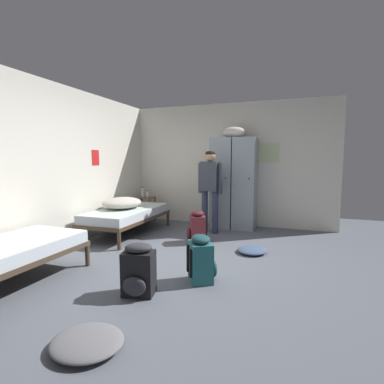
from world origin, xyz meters
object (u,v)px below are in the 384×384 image
bed_left_rear (128,214)px  backpack_maroon (197,227)px  water_bottle (143,192)px  shelf_unit (145,206)px  clothes_pile_denim (252,250)px  backpack_teal (201,259)px  clothes_pile_grey (87,342)px  bedding_heap (122,203)px  backpack_black (138,271)px  person_traveler (210,184)px  lotion_bottle (147,194)px  locker_bank (234,181)px

bed_left_rear → backpack_maroon: size_ratio=3.45×
water_bottle → shelf_unit: bearing=-14.0°
clothes_pile_denim → backpack_teal: bearing=-107.6°
backpack_teal → clothes_pile_grey: backpack_teal is taller
bed_left_rear → backpack_maroon: bearing=-3.1°
clothes_pile_grey → bedding_heap: bearing=118.9°
clothes_pile_grey → backpack_black: bearing=95.5°
person_traveler → clothes_pile_grey: bearing=-87.9°
water_bottle → lotion_bottle: 0.16m
locker_bank → shelf_unit: size_ratio=3.63×
locker_bank → person_traveler: 0.68m
shelf_unit → backpack_maroon: (1.67, -1.23, -0.09)m
backpack_black → bedding_heap: bearing=126.6°
locker_bank → water_bottle: (-2.10, -0.04, -0.30)m
locker_bank → bed_left_rear: size_ratio=1.09×
clothes_pile_denim → shelf_unit: bearing=150.5°
bedding_heap → water_bottle: 1.19m
backpack_maroon → backpack_teal: (0.58, -1.53, 0.00)m
bed_left_rear → person_traveler: bearing=23.1°
backpack_teal → backpack_black: bearing=-132.5°
backpack_black → clothes_pile_grey: (0.09, -0.91, -0.21)m
clothes_pile_denim → clothes_pile_grey: bearing=-106.8°
bedding_heap → backpack_black: bedding_heap is taller
person_traveler → clothes_pile_denim: person_traveler is taller
bed_left_rear → lotion_bottle: (-0.18, 1.11, 0.26)m
clothes_pile_grey → person_traveler: bearing=92.1°
bed_left_rear → clothes_pile_grey: bed_left_rear is taller
bedding_heap → person_traveler: size_ratio=0.51×
backpack_black → backpack_maroon: 2.09m
bed_left_rear → water_bottle: water_bottle is taller
person_traveler → clothes_pile_grey: size_ratio=2.83×
backpack_black → backpack_teal: (0.51, 0.55, 0.00)m
bed_left_rear → lotion_bottle: size_ratio=11.95×
water_bottle → clothes_pile_denim: size_ratio=0.49×
bedding_heap → backpack_maroon: bearing=-2.9°
backpack_maroon → clothes_pile_denim: 1.04m
backpack_maroon → shelf_unit: bearing=143.7°
backpack_maroon → bedding_heap: bearing=177.1°
bedding_heap → water_bottle: (-0.22, 1.17, 0.08)m
locker_bank → lotion_bottle: 1.98m
clothes_pile_grey → locker_bank: bearing=87.4°
water_bottle → clothes_pile_grey: size_ratio=0.41×
locker_bank → backpack_black: bearing=-94.8°
person_traveler → bed_left_rear: bearing=-156.9°
water_bottle → lotion_bottle: (0.15, -0.06, -0.03)m
backpack_teal → clothes_pile_denim: (0.40, 1.26, -0.22)m
bed_left_rear → person_traveler: size_ratio=1.20×
shelf_unit → water_bottle: bearing=166.0°
bedding_heap → water_bottle: size_ratio=3.52×
person_traveler → shelf_unit: bearing=162.5°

